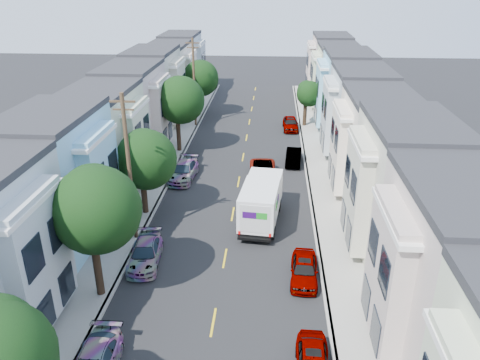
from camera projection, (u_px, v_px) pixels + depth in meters
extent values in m
plane|color=black|center=(225.00, 258.00, 29.86)|extent=(160.00, 160.00, 0.00)
cube|color=black|center=(241.00, 169.00, 43.53)|extent=(12.00, 70.00, 0.02)
cube|color=gray|center=(177.00, 166.00, 43.90)|extent=(0.30, 70.00, 0.15)
cube|color=gray|center=(306.00, 170.00, 43.12)|extent=(0.30, 70.00, 0.15)
cube|color=gray|center=(163.00, 166.00, 43.98)|extent=(2.60, 70.00, 0.15)
cube|color=gray|center=(320.00, 170.00, 43.03)|extent=(2.60, 70.00, 0.15)
cube|color=gold|center=(241.00, 169.00, 43.54)|extent=(0.12, 70.00, 0.01)
cube|color=#F0E0CA|center=(124.00, 166.00, 44.26)|extent=(5.00, 70.00, 8.50)
cube|color=#F0E0CA|center=(362.00, 172.00, 42.82)|extent=(5.00, 70.00, 8.50)
cylinder|color=black|center=(97.00, 267.00, 25.70)|extent=(0.44, 0.44, 3.81)
sphere|color=black|center=(95.00, 210.00, 24.24)|extent=(4.70, 4.70, 4.70)
cylinder|color=black|center=(144.00, 196.00, 34.89)|extent=(0.44, 0.44, 2.84)
sphere|color=black|center=(145.00, 160.00, 33.67)|extent=(4.42, 4.42, 4.42)
cylinder|color=black|center=(179.00, 134.00, 47.07)|extent=(0.44, 0.44, 3.70)
sphere|color=black|center=(180.00, 100.00, 45.63)|extent=(4.70, 4.70, 4.70)
cylinder|color=black|center=(198.00, 103.00, 59.05)|extent=(0.44, 0.44, 3.24)
sphere|color=black|center=(200.00, 78.00, 57.74)|extent=(4.48, 4.48, 4.48)
cylinder|color=black|center=(305.00, 115.00, 55.08)|extent=(0.44, 0.44, 2.88)
sphere|color=black|center=(309.00, 94.00, 54.05)|extent=(2.98, 2.98, 2.98)
cylinder|color=#42301E|center=(130.00, 172.00, 30.06)|extent=(0.26, 0.26, 10.00)
cube|color=#42301E|center=(122.00, 101.00, 28.20)|extent=(1.60, 0.12, 0.12)
cylinder|color=#42301E|center=(194.00, 84.00, 53.78)|extent=(0.26, 0.26, 10.00)
cube|color=#42301E|center=(193.00, 43.00, 51.91)|extent=(1.60, 0.12, 0.12)
cube|color=silver|center=(261.00, 204.00, 32.61)|extent=(2.46, 4.42, 2.41)
cube|color=silver|center=(262.00, 186.00, 35.60)|extent=(2.46, 2.05, 2.22)
cube|color=black|center=(261.00, 215.00, 33.99)|extent=(2.27, 6.34, 0.25)
cube|color=#2D0A51|center=(254.00, 216.00, 30.50)|extent=(0.92, 0.04, 0.45)
cube|color=#198C1E|center=(267.00, 216.00, 30.45)|extent=(0.72, 0.04, 0.45)
cylinder|color=black|center=(244.00, 231.00, 32.17)|extent=(0.29, 0.92, 0.92)
cylinder|color=black|center=(276.00, 232.00, 32.02)|extent=(0.29, 0.92, 0.92)
cylinder|color=black|center=(247.00, 204.00, 35.94)|extent=(0.29, 0.92, 0.92)
cylinder|color=black|center=(276.00, 205.00, 35.80)|extent=(0.29, 0.92, 0.92)
imported|color=black|center=(263.00, 171.00, 41.28)|extent=(2.57, 5.08, 1.38)
imported|color=silver|center=(145.00, 254.00, 29.18)|extent=(2.26, 4.55, 1.32)
imported|color=#511008|center=(183.00, 171.00, 41.14)|extent=(2.34, 4.99, 1.46)
imported|color=#AAAABE|center=(304.00, 270.00, 27.57)|extent=(1.83, 4.25, 1.35)
imported|color=black|center=(293.00, 157.00, 44.49)|extent=(1.70, 4.07, 1.33)
imported|color=black|center=(290.00, 124.00, 54.15)|extent=(1.84, 4.51, 1.45)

